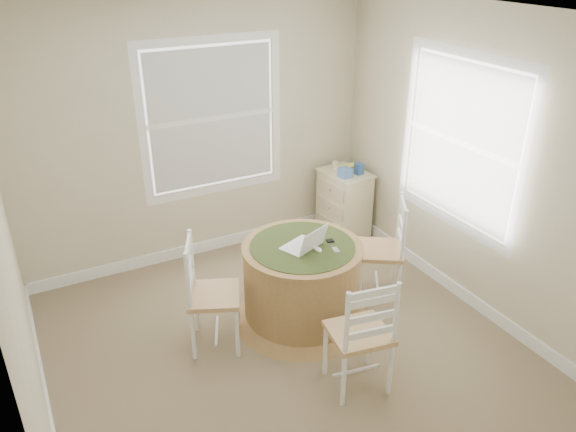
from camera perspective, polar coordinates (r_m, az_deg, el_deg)
room at (r=4.24m, az=0.42°, el=2.47°), size 3.64×3.64×2.64m
round_table at (r=4.83m, az=1.42°, el=-6.46°), size 1.20×1.20×0.73m
chair_left at (r=4.54m, az=-7.51°, el=-7.93°), size 0.53×0.54×0.95m
chair_near at (r=4.15m, az=7.22°, el=-11.65°), size 0.48×0.46×0.95m
chair_right at (r=5.18m, az=9.31°, el=-3.40°), size 0.56×0.57×0.95m
laptop at (r=4.62m, az=1.63°, el=-2.93°), size 0.40×0.38×0.22m
mouse at (r=4.60m, az=3.05°, el=-3.42°), size 0.07×0.10×0.03m
phone at (r=4.62m, az=4.87°, el=-3.48°), size 0.06×0.10×0.02m
keys at (r=4.74m, az=4.29°, el=-2.58°), size 0.07×0.06×0.02m
corner_chest at (r=6.28m, az=5.70°, el=1.32°), size 0.47×0.60×0.74m
tissue_box at (r=5.99m, az=5.82°, el=4.41°), size 0.13×0.13×0.10m
box_yellow at (r=6.18m, az=6.31°, el=4.91°), size 0.16×0.12×0.06m
box_blue at (r=6.08m, az=7.17°, el=4.80°), size 0.09×0.09×0.12m
cup_cream at (r=6.18m, az=4.86°, el=5.14°), size 0.07×0.07×0.09m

